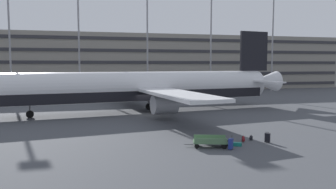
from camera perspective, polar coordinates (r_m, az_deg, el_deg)
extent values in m
plane|color=#424449|center=(41.93, -3.63, -3.48)|extent=(600.00, 600.00, 0.00)
cube|color=gray|center=(87.26, -9.25, 5.49)|extent=(120.35, 19.41, 13.75)
cube|color=#2D2D33|center=(77.65, -8.56, 1.48)|extent=(119.14, 0.24, 0.70)
cube|color=#2D2D33|center=(77.52, -8.59, 3.51)|extent=(119.14, 0.24, 0.70)
cube|color=#2D2D33|center=(77.49, -8.62, 5.54)|extent=(119.14, 0.24, 0.70)
cube|color=#2D2D33|center=(77.56, -8.65, 7.58)|extent=(119.14, 0.24, 0.70)
cube|color=#2D2D33|center=(77.73, -8.68, 9.60)|extent=(119.14, 0.24, 0.70)
cylinder|color=silver|center=(44.05, -4.48, 1.40)|extent=(36.93, 8.72, 3.95)
cube|color=black|center=(44.13, -4.47, 0.00)|extent=(35.47, 8.45, 1.26)
cone|color=silver|center=(53.31, 16.25, 2.19)|extent=(5.11, 3.75, 3.16)
cube|color=black|center=(52.09, 14.65, 7.27)|extent=(4.75, 0.98, 5.93)
cube|color=silver|center=(48.88, 16.76, 2.15)|extent=(2.56, 6.11, 0.20)
cube|color=silver|center=(54.95, 11.89, 2.57)|extent=(2.56, 6.11, 0.20)
cube|color=silver|center=(35.34, 1.74, 0.01)|extent=(6.38, 15.87, 0.36)
cube|color=silver|center=(53.63, -6.53, 1.74)|extent=(6.38, 15.87, 0.36)
cylinder|color=#9E9EA3|center=(37.86, -0.64, -1.76)|extent=(3.09, 2.52, 2.17)
cylinder|color=#9E9EA3|center=(50.93, -6.23, 0.00)|extent=(3.09, 2.52, 2.17)
cylinder|color=black|center=(42.40, -22.80, -3.17)|extent=(0.94, 0.46, 0.90)
cylinder|color=slate|center=(42.31, -22.84, -2.20)|extent=(0.20, 0.20, 1.44)
cylinder|color=black|center=(43.22, -1.93, -2.61)|extent=(0.94, 0.46, 0.90)
cylinder|color=slate|center=(43.13, -1.93, -1.66)|extent=(0.20, 0.20, 1.44)
cylinder|color=black|center=(46.37, -3.33, -2.08)|extent=(0.94, 0.46, 0.90)
cylinder|color=slate|center=(46.29, -3.34, -1.20)|extent=(0.20, 0.20, 1.44)
cylinder|color=gray|center=(71.89, -25.74, 8.16)|extent=(0.36, 0.36, 21.35)
cylinder|color=gray|center=(70.55, -15.19, 9.17)|extent=(0.36, 0.36, 22.87)
cylinder|color=gray|center=(71.84, -3.60, 10.03)|extent=(0.36, 0.36, 24.78)
cylinder|color=gray|center=(75.76, 7.43, 8.40)|extent=(0.36, 0.36, 21.22)
cylinder|color=gray|center=(82.85, 17.66, 8.83)|extent=(0.36, 0.36, 23.85)
cube|color=#147266|center=(26.44, 11.90, -8.43)|extent=(0.75, 0.60, 0.27)
cube|color=black|center=(26.46, 12.66, -8.43)|extent=(0.10, 0.18, 0.02)
cube|color=black|center=(28.10, 16.85, -7.16)|extent=(0.43, 0.45, 0.72)
cylinder|color=#333338|center=(27.99, 16.61, -6.35)|extent=(0.02, 0.02, 0.09)
cylinder|color=#333338|center=(27.93, 17.06, -6.39)|extent=(0.02, 0.02, 0.09)
cube|color=black|center=(27.95, 16.83, -6.28)|extent=(0.17, 0.19, 0.02)
cylinder|color=black|center=(28.31, 16.55, -7.86)|extent=(0.05, 0.05, 0.05)
cylinder|color=black|center=(28.21, 17.20, -7.92)|extent=(0.05, 0.05, 0.05)
cylinder|color=black|center=(28.15, 16.45, -7.93)|extent=(0.05, 0.05, 0.05)
cylinder|color=black|center=(28.06, 17.10, -7.99)|extent=(0.05, 0.05, 0.05)
cube|color=navy|center=(25.20, 10.81, -8.37)|extent=(0.51, 0.52, 0.79)
cylinder|color=#333338|center=(24.95, 10.90, -7.35)|extent=(0.02, 0.02, 0.20)
cylinder|color=#333338|center=(25.19, 11.08, -7.23)|extent=(0.02, 0.02, 0.20)
cube|color=black|center=(25.05, 11.00, -7.06)|extent=(0.19, 0.21, 0.02)
cylinder|color=black|center=(25.16, 10.44, -9.37)|extent=(0.05, 0.05, 0.05)
cylinder|color=black|center=(25.51, 10.71, -9.17)|extent=(0.05, 0.05, 0.05)
cylinder|color=black|center=(25.10, 10.88, -9.41)|extent=(0.05, 0.05, 0.05)
cylinder|color=black|center=(25.45, 11.14, -9.21)|extent=(0.05, 0.05, 0.05)
ellipsoid|color=black|center=(26.18, 10.41, -8.28)|extent=(0.43, 0.37, 0.50)
ellipsoid|color=black|center=(26.27, 10.23, -8.40)|extent=(0.28, 0.20, 0.22)
torus|color=black|center=(26.10, 10.48, -7.74)|extent=(0.08, 0.04, 0.08)
cube|color=black|center=(26.04, 10.44, -8.36)|extent=(0.04, 0.04, 0.42)
cube|color=black|center=(26.19, 10.74, -8.29)|extent=(0.04, 0.04, 0.42)
ellipsoid|color=black|center=(28.60, 14.18, -7.28)|extent=(0.32, 0.42, 0.42)
ellipsoid|color=black|center=(28.59, 13.97, -7.41)|extent=(0.17, 0.28, 0.19)
torus|color=black|center=(28.56, 14.25, -6.85)|extent=(0.03, 0.08, 0.08)
cube|color=black|center=(28.53, 14.42, -7.32)|extent=(0.03, 0.04, 0.36)
cube|color=black|center=(28.72, 14.33, -7.24)|extent=(0.03, 0.04, 0.36)
ellipsoid|color=maroon|center=(27.81, 12.92, -7.52)|extent=(0.38, 0.39, 0.51)
ellipsoid|color=maroon|center=(27.81, 13.10, -7.69)|extent=(0.23, 0.24, 0.23)
torus|color=black|center=(27.77, 12.87, -6.97)|extent=(0.06, 0.07, 0.08)
cube|color=black|center=(27.93, 12.78, -7.46)|extent=(0.04, 0.04, 0.44)
cube|color=black|center=(27.75, 12.68, -7.54)|extent=(0.04, 0.04, 0.44)
cube|color=#4C724C|center=(25.72, 7.32, -8.10)|extent=(2.87, 2.02, 0.12)
cylinder|color=#4C4C51|center=(25.71, 3.60, -8.62)|extent=(0.68, 0.26, 0.05)
cube|color=#4C724C|center=(25.07, 7.43, -7.97)|extent=(2.37, 0.77, 0.40)
cube|color=#4C724C|center=(26.27, 7.23, -7.36)|extent=(2.37, 0.77, 0.40)
cylinder|color=black|center=(25.18, 5.02, -8.92)|extent=(0.37, 0.20, 0.36)
cylinder|color=black|center=(26.26, 4.94, -8.33)|extent=(0.37, 0.20, 0.36)
cylinder|color=black|center=(25.34, 9.78, -8.89)|extent=(0.37, 0.20, 0.36)
cylinder|color=black|center=(26.40, 9.50, -8.31)|extent=(0.37, 0.20, 0.36)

